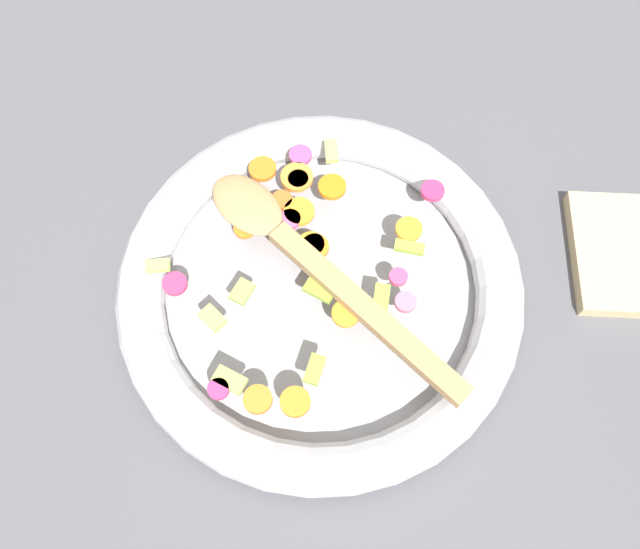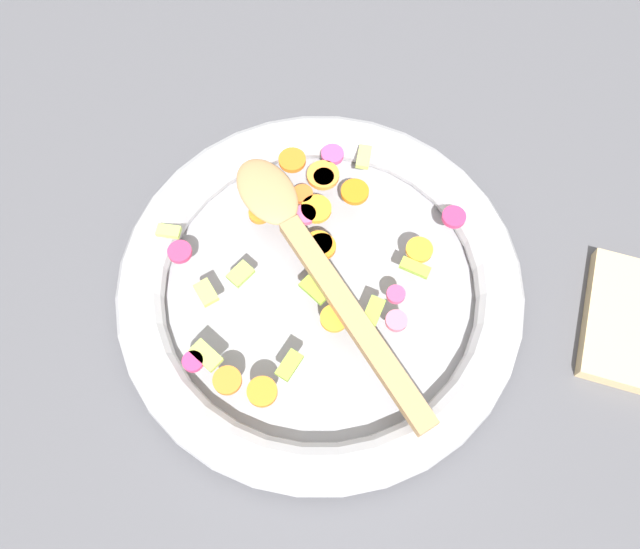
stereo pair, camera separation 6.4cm
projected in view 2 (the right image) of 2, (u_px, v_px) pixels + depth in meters
ground_plane at (320, 293)px, 0.68m from camera, size 4.00×4.00×0.00m
skillet at (320, 285)px, 0.66m from camera, size 0.43×0.43×0.05m
chopped_vegetables at (310, 247)px, 0.65m from camera, size 0.31×0.32×0.01m
wooden_spoon at (310, 255)px, 0.63m from camera, size 0.28×0.25×0.01m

